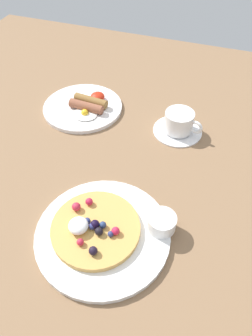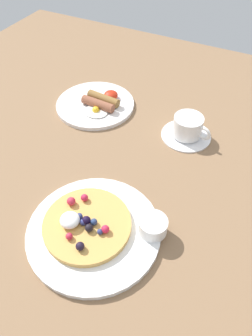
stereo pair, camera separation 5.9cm
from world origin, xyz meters
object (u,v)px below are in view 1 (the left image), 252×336
(syrup_ramekin, at_px, (162,222))
(breakfast_plate, at_px, (83,107))
(coffee_cup, at_px, (179,121))
(pancake_plate, at_px, (103,234))
(coffee_saucer, at_px, (177,130))

(syrup_ramekin, height_order, breakfast_plate, syrup_ramekin)
(syrup_ramekin, xyz_separation_m, coffee_cup, (-0.04, 0.31, 0.01))
(breakfast_plate, xyz_separation_m, coffee_cup, (0.28, -0.01, 0.03))
(pancake_plate, height_order, coffee_saucer, pancake_plate)
(syrup_ramekin, distance_m, coffee_saucer, 0.31)
(syrup_ramekin, xyz_separation_m, coffee_saucer, (-0.04, 0.31, -0.03))
(pancake_plate, bearing_deg, breakfast_plate, 120.15)
(coffee_cup, bearing_deg, coffee_saucer, 164.44)
(syrup_ramekin, distance_m, breakfast_plate, 0.45)
(coffee_saucer, bearing_deg, coffee_cup, -15.56)
(breakfast_plate, bearing_deg, syrup_ramekin, -44.98)
(pancake_plate, distance_m, breakfast_plate, 0.42)
(breakfast_plate, bearing_deg, coffee_cup, -1.50)
(pancake_plate, xyz_separation_m, coffee_cup, (0.07, 0.36, 0.03))
(pancake_plate, relative_size, breakfast_plate, 1.18)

